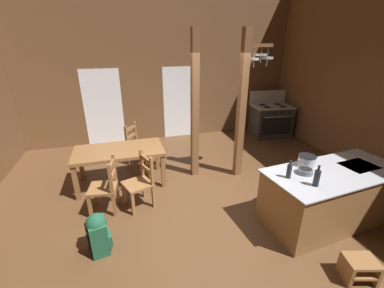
{
  "coord_description": "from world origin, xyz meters",
  "views": [
    {
      "loc": [
        -1.28,
        -3.43,
        2.66
      ],
      "look_at": [
        -0.1,
        0.53,
        0.98
      ],
      "focal_mm": 23.27,
      "sensor_mm": 36.0,
      "label": 1
    }
  ],
  "objects_px": {
    "kitchen_island": "(331,196)",
    "ladderback_chair_by_post": "(106,187)",
    "ladderback_chair_at_table_end": "(140,182)",
    "backpack": "(98,232)",
    "bottle_tall_on_counter": "(289,171)",
    "dining_table": "(119,153)",
    "bottle_short_on_counter": "(317,178)",
    "step_stool": "(360,267)",
    "stockpot_on_counter": "(307,160)",
    "stove_range": "(271,120)",
    "mixing_bowl_on_counter": "(305,171)",
    "ladderback_chair_near_window": "(137,145)"
  },
  "relations": [
    {
      "from": "ladderback_chair_by_post",
      "to": "ladderback_chair_at_table_end",
      "type": "xyz_separation_m",
      "value": [
        0.57,
        -0.01,
        0.0
      ]
    },
    {
      "from": "ladderback_chair_near_window",
      "to": "bottle_short_on_counter",
      "type": "height_order",
      "value": "bottle_short_on_counter"
    },
    {
      "from": "ladderback_chair_at_table_end",
      "to": "backpack",
      "type": "xyz_separation_m",
      "value": [
        -0.66,
        -0.91,
        -0.14
      ]
    },
    {
      "from": "ladderback_chair_by_post",
      "to": "stockpot_on_counter",
      "type": "xyz_separation_m",
      "value": [
        3.06,
        -0.98,
        0.52
      ]
    },
    {
      "from": "backpack",
      "to": "stockpot_on_counter",
      "type": "bearing_deg",
      "value": -1.11
    },
    {
      "from": "ladderback_chair_at_table_end",
      "to": "bottle_tall_on_counter",
      "type": "height_order",
      "value": "bottle_tall_on_counter"
    },
    {
      "from": "ladderback_chair_by_post",
      "to": "mixing_bowl_on_counter",
      "type": "distance_m",
      "value": 3.14
    },
    {
      "from": "step_stool",
      "to": "ladderback_chair_by_post",
      "type": "xyz_separation_m",
      "value": [
        -2.9,
        2.28,
        0.27
      ]
    },
    {
      "from": "backpack",
      "to": "kitchen_island",
      "type": "bearing_deg",
      "value": -5.66
    },
    {
      "from": "kitchen_island",
      "to": "mixing_bowl_on_counter",
      "type": "height_order",
      "value": "mixing_bowl_on_counter"
    },
    {
      "from": "backpack",
      "to": "bottle_short_on_counter",
      "type": "bearing_deg",
      "value": -11.89
    },
    {
      "from": "step_stool",
      "to": "stockpot_on_counter",
      "type": "relative_size",
      "value": 1.26
    },
    {
      "from": "ladderback_chair_at_table_end",
      "to": "mixing_bowl_on_counter",
      "type": "distance_m",
      "value": 2.63
    },
    {
      "from": "ladderback_chair_at_table_end",
      "to": "stockpot_on_counter",
      "type": "relative_size",
      "value": 2.81
    },
    {
      "from": "mixing_bowl_on_counter",
      "to": "kitchen_island",
      "type": "bearing_deg",
      "value": -7.11
    },
    {
      "from": "mixing_bowl_on_counter",
      "to": "bottle_tall_on_counter",
      "type": "xyz_separation_m",
      "value": [
        -0.31,
        -0.04,
        0.07
      ]
    },
    {
      "from": "stockpot_on_counter",
      "to": "ladderback_chair_at_table_end",
      "type": "bearing_deg",
      "value": 158.74
    },
    {
      "from": "ladderback_chair_near_window",
      "to": "bottle_short_on_counter",
      "type": "bearing_deg",
      "value": -56.94
    },
    {
      "from": "ladderback_chair_near_window",
      "to": "ladderback_chair_at_table_end",
      "type": "distance_m",
      "value": 1.73
    },
    {
      "from": "kitchen_island",
      "to": "stockpot_on_counter",
      "type": "relative_size",
      "value": 6.62
    },
    {
      "from": "mixing_bowl_on_counter",
      "to": "ladderback_chair_at_table_end",
      "type": "bearing_deg",
      "value": 152.58
    },
    {
      "from": "mixing_bowl_on_counter",
      "to": "bottle_tall_on_counter",
      "type": "relative_size",
      "value": 0.8
    },
    {
      "from": "step_stool",
      "to": "mixing_bowl_on_counter",
      "type": "distance_m",
      "value": 1.32
    },
    {
      "from": "stove_range",
      "to": "backpack",
      "type": "bearing_deg",
      "value": -144.81
    },
    {
      "from": "step_stool",
      "to": "mixing_bowl_on_counter",
      "type": "height_order",
      "value": "mixing_bowl_on_counter"
    },
    {
      "from": "ladderback_chair_near_window",
      "to": "ladderback_chair_by_post",
      "type": "distance_m",
      "value": 1.84
    },
    {
      "from": "step_stool",
      "to": "ladderback_chair_at_table_end",
      "type": "xyz_separation_m",
      "value": [
        -2.34,
        2.27,
        0.27
      ]
    },
    {
      "from": "kitchen_island",
      "to": "ladderback_chair_by_post",
      "type": "relative_size",
      "value": 2.35
    },
    {
      "from": "mixing_bowl_on_counter",
      "to": "bottle_tall_on_counter",
      "type": "bearing_deg",
      "value": -173.43
    },
    {
      "from": "ladderback_chair_by_post",
      "to": "bottle_tall_on_counter",
      "type": "xyz_separation_m",
      "value": [
        2.55,
        -1.24,
        0.54
      ]
    },
    {
      "from": "ladderback_chair_by_post",
      "to": "bottle_tall_on_counter",
      "type": "height_order",
      "value": "bottle_tall_on_counter"
    },
    {
      "from": "step_stool",
      "to": "backpack",
      "type": "xyz_separation_m",
      "value": [
        -3.0,
        1.36,
        0.14
      ]
    },
    {
      "from": "kitchen_island",
      "to": "stove_range",
      "type": "xyz_separation_m",
      "value": [
        1.34,
        3.75,
        0.04
      ]
    },
    {
      "from": "kitchen_island",
      "to": "bottle_tall_on_counter",
      "type": "relative_size",
      "value": 8.13
    },
    {
      "from": "dining_table",
      "to": "bottle_tall_on_counter",
      "type": "relative_size",
      "value": 6.19
    },
    {
      "from": "dining_table",
      "to": "mixing_bowl_on_counter",
      "type": "bearing_deg",
      "value": -38.36
    },
    {
      "from": "kitchen_island",
      "to": "dining_table",
      "type": "relative_size",
      "value": 1.31
    },
    {
      "from": "step_stool",
      "to": "backpack",
      "type": "bearing_deg",
      "value": 155.62
    },
    {
      "from": "ladderback_chair_near_window",
      "to": "backpack",
      "type": "xyz_separation_m",
      "value": [
        -0.75,
        -2.64,
        -0.14
      ]
    },
    {
      "from": "kitchen_island",
      "to": "mixing_bowl_on_counter",
      "type": "xyz_separation_m",
      "value": [
        -0.53,
        0.07,
        0.48
      ]
    },
    {
      "from": "kitchen_island",
      "to": "step_stool",
      "type": "bearing_deg",
      "value": -115.45
    },
    {
      "from": "step_stool",
      "to": "bottle_tall_on_counter",
      "type": "bearing_deg",
      "value": 108.65
    },
    {
      "from": "step_stool",
      "to": "mixing_bowl_on_counter",
      "type": "relative_size",
      "value": 1.92
    },
    {
      "from": "ladderback_chair_at_table_end",
      "to": "bottle_short_on_counter",
      "type": "height_order",
      "value": "bottle_short_on_counter"
    },
    {
      "from": "kitchen_island",
      "to": "ladderback_chair_at_table_end",
      "type": "bearing_deg",
      "value": 155.99
    },
    {
      "from": "step_stool",
      "to": "dining_table",
      "type": "height_order",
      "value": "dining_table"
    },
    {
      "from": "backpack",
      "to": "bottle_tall_on_counter",
      "type": "relative_size",
      "value": 2.17
    },
    {
      "from": "step_stool",
      "to": "ladderback_chair_by_post",
      "type": "bearing_deg",
      "value": 141.85
    },
    {
      "from": "step_stool",
      "to": "ladderback_chair_by_post",
      "type": "height_order",
      "value": "ladderback_chair_by_post"
    },
    {
      "from": "stockpot_on_counter",
      "to": "bottle_tall_on_counter",
      "type": "xyz_separation_m",
      "value": [
        -0.51,
        -0.25,
        0.03
      ]
    }
  ]
}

